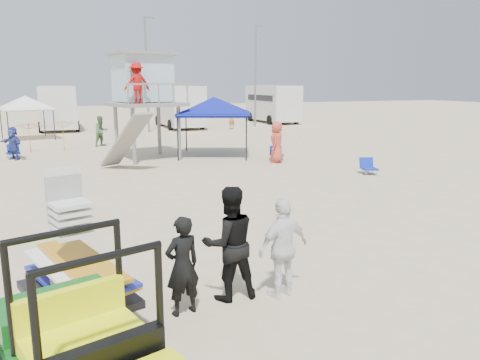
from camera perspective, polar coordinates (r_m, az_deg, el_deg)
name	(u,v)px	position (r m, az deg, el deg)	size (l,w,h in m)	color
ground	(277,289)	(8.30, 4.59, -13.07)	(140.00, 140.00, 0.00)	beige
utility_cart	(85,347)	(5.14, -18.33, -18.78)	(1.98, 2.86, 1.98)	#0E5A17
surf_trailer	(75,270)	(7.29, -19.46, -10.26)	(1.72, 2.44, 2.04)	black
man_left	(182,266)	(7.22, -7.03, -10.34)	(0.57, 0.37, 1.55)	black
man_mid	(229,243)	(7.62, -1.31, -7.71)	(0.92, 0.71, 1.88)	black
man_right	(283,248)	(7.77, 5.30, -8.22)	(0.98, 0.41, 1.67)	white
lifeguard_tower	(143,82)	(22.06, -11.77, 11.59)	(3.50, 3.50, 4.71)	gray
canopy_blue	(214,100)	(22.62, -3.21, 9.73)	(4.26, 4.26, 3.24)	black
canopy_white_c	(25,98)	(32.11, -24.75, 9.06)	(3.30, 3.30, 3.12)	black
umbrella_a	(30,137)	(26.06, -24.24, 4.76)	(1.69, 1.72, 1.55)	red
umbrella_b	(64,136)	(25.94, -20.67, 5.09)	(1.77, 1.80, 1.62)	#CB9012
beach_chair_a	(13,151)	(24.73, -25.93, 3.20)	(0.67, 0.73, 0.64)	#0E299B
beach_chair_b	(368,166)	(18.85, 15.35, 1.65)	(0.65, 0.71, 0.64)	#0F2BAB
beach_chair_c	(276,153)	(21.62, 4.45, 3.28)	(0.73, 0.82, 0.64)	#1020AD
rv_mid_left	(57,106)	(38.27, -21.39, 8.43)	(2.65, 6.50, 3.25)	silver
rv_mid_right	(179,105)	(37.95, -7.50, 9.11)	(2.64, 7.00, 3.25)	silver
rv_far_right	(273,102)	(42.45, 3.99, 9.45)	(2.64, 6.60, 3.25)	silver
light_pole_left	(147,75)	(34.34, -11.29, 12.39)	(0.14, 0.14, 8.00)	slate
light_pole_right	(255,76)	(38.45, 1.89, 12.51)	(0.14, 0.14, 8.00)	slate
distant_beachgoers	(151,134)	(25.33, -10.76, 5.59)	(15.46, 15.93, 1.85)	#2F3B8D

